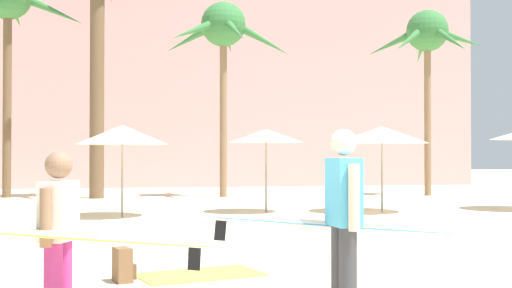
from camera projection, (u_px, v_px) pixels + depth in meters
The scene contains 11 objects.
hotel_pink at pixel (221, 12), 36.84m from camera, with size 24.92×8.33×18.59m, color pink.
palm_tree_far_left at pixel (8, 7), 24.80m from camera, with size 5.60×5.58×8.25m.
palm_tree_center at pixel (427, 39), 25.96m from camera, with size 4.55×4.60×7.11m.
palm_tree_right at pixel (223, 33), 25.08m from camera, with size 4.73×5.28×7.22m.
cafe_umbrella_0 at pixel (266, 136), 18.33m from camera, with size 2.03×2.03×2.26m.
cafe_umbrella_1 at pixel (122, 135), 16.99m from camera, with size 2.30×2.30×2.31m.
cafe_umbrella_3 at pixel (382, 135), 18.41m from camera, with size 2.51×2.51×2.33m.
beach_towel at pixel (200, 274), 8.79m from camera, with size 1.59×0.92×0.01m, color #F4CC4C.
backpack at pixel (123, 265), 8.31m from camera, with size 0.30×0.34×0.42m.
person_far_left at pixel (339, 221), 6.22m from camera, with size 2.73×0.86×1.79m.
person_mid_center at pixel (57, 234), 5.78m from camera, with size 2.93×1.35×1.59m.
Camera 1 is at (-1.50, -5.32, 1.56)m, focal length 47.62 mm.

